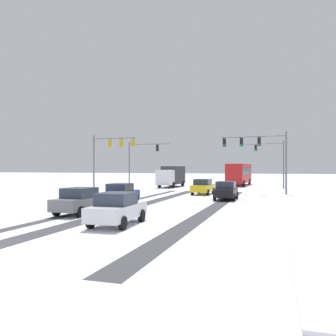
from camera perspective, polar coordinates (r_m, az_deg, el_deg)
wheel_track_left_lane at (r=26.22m, az=-4.65°, el=-6.15°), size 1.17×32.89×0.01m
wheel_track_right_lane at (r=24.69m, az=7.57°, el=-6.54°), size 1.09×32.89×0.01m
wheel_track_center at (r=27.05m, az=-8.72°, el=-5.95°), size 0.72×32.89×0.01m
sidewalk_kerb_right at (r=22.97m, az=23.44°, el=-6.90°), size 4.00×32.89×0.12m
traffic_signal_near_left at (r=39.38m, az=-9.55°, el=2.88°), size 5.24×0.45×6.50m
traffic_signal_far_right at (r=49.24m, az=16.87°, el=1.88°), size 5.34×0.53×6.50m
traffic_signal_near_right at (r=37.40m, az=14.76°, el=3.10°), size 6.78×0.71×6.50m
traffic_signal_far_left at (r=48.71m, az=-4.60°, el=1.96°), size 6.08×0.44×6.50m
car_yellow_cab_lead at (r=36.72m, az=5.79°, el=-3.08°), size 1.98×4.17×1.62m
car_black_second at (r=31.00m, az=9.54°, el=-3.67°), size 1.87×4.12×1.62m
car_blue_third at (r=27.01m, az=-7.83°, el=-4.23°), size 1.98×4.17×1.62m
car_grey_fourth at (r=21.89m, az=-14.23°, el=-5.25°), size 1.96×4.17×1.62m
car_white_fifth at (r=17.43m, az=-8.37°, el=-6.63°), size 1.94×4.16×1.62m
bus_oncoming at (r=55.98m, az=11.67°, el=-0.78°), size 3.07×11.11×3.38m
box_truck_delivery at (r=50.38m, az=0.57°, el=-1.28°), size 2.42×7.45×3.02m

